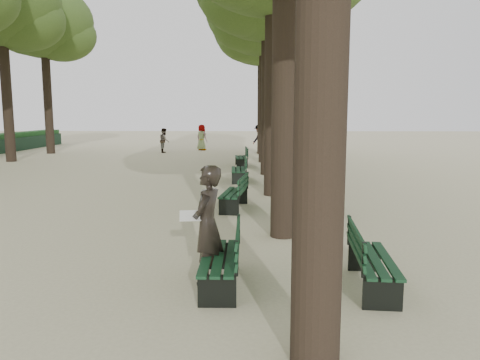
{
  "coord_description": "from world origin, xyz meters",
  "views": [
    {
      "loc": [
        0.82,
        -6.62,
        2.59
      ],
      "look_at": [
        0.6,
        3.0,
        1.2
      ],
      "focal_mm": 35.0,
      "sensor_mm": 36.0,
      "label": 1
    }
  ],
  "objects": [
    {
      "name": "ground",
      "position": [
        0.0,
        0.0,
        0.0
      ],
      "size": [
        120.0,
        120.0,
        0.0
      ],
      "primitive_type": "plane",
      "color": "beige",
      "rests_on": "ground"
    },
    {
      "name": "tree_central_4",
      "position": [
        1.5,
        18.0,
        7.65
      ],
      "size": [
        6.0,
        6.0,
        9.95
      ],
      "color": "#33261C",
      "rests_on": "ground"
    },
    {
      "name": "tree_central_5",
      "position": [
        1.5,
        23.0,
        7.65
      ],
      "size": [
        6.0,
        6.0,
        9.95
      ],
      "color": "#33261C",
      "rests_on": "ground"
    },
    {
      "name": "tree_far_4",
      "position": [
        -12.0,
        18.0,
        8.14
      ],
      "size": [
        6.0,
        6.0,
        10.45
      ],
      "color": "#33261C",
      "rests_on": "ground"
    },
    {
      "name": "tree_far_5",
      "position": [
        -12.0,
        23.0,
        8.14
      ],
      "size": [
        6.0,
        6.0,
        10.45
      ],
      "color": "#33261C",
      "rests_on": "ground"
    },
    {
      "name": "bench_left_0",
      "position": [
        0.37,
        0.11,
        0.27
      ],
      "size": [
        0.58,
        1.8,
        0.92
      ],
      "color": "black",
      "rests_on": "ground"
    },
    {
      "name": "bench_left_1",
      "position": [
        0.37,
        5.79,
        0.27
      ],
      "size": [
        0.8,
        1.86,
        0.92
      ],
      "color": "black",
      "rests_on": "ground"
    },
    {
      "name": "bench_left_2",
      "position": [
        0.37,
        10.99,
        0.27
      ],
      "size": [
        0.63,
        1.82,
        0.92
      ],
      "color": "black",
      "rests_on": "ground"
    },
    {
      "name": "bench_left_3",
      "position": [
        0.37,
        15.94,
        0.27
      ],
      "size": [
        0.7,
        1.84,
        0.92
      ],
      "color": "black",
      "rests_on": "ground"
    },
    {
      "name": "bench_right_0",
      "position": [
        2.63,
        0.06,
        0.27
      ],
      "size": [
        0.72,
        1.84,
        0.92
      ],
      "color": "black",
      "rests_on": "ground"
    },
    {
      "name": "bench_right_1",
      "position": [
        2.63,
        5.54,
        0.27
      ],
      "size": [
        0.69,
        1.83,
        0.92
      ],
      "color": "black",
      "rests_on": "ground"
    },
    {
      "name": "bench_right_2",
      "position": [
        2.63,
        10.65,
        0.27
      ],
      "size": [
        0.78,
        1.85,
        0.92
      ],
      "color": "black",
      "rests_on": "ground"
    },
    {
      "name": "bench_right_3",
      "position": [
        2.63,
        15.13,
        0.27
      ],
      "size": [
        0.7,
        1.84,
        0.92
      ],
      "color": "black",
      "rests_on": "ground"
    },
    {
      "name": "man_with_map",
      "position": [
        0.17,
        0.25,
        0.91
      ],
      "size": [
        0.71,
        0.8,
        1.82
      ],
      "color": "black",
      "rests_on": "ground"
    },
    {
      "name": "pedestrian_a",
      "position": [
        -4.8,
        23.7,
        0.8
      ],
      "size": [
        0.43,
        0.81,
        1.59
      ],
      "primitive_type": "imported",
      "rotation": [
        0.0,
        0.0,
        1.72
      ],
      "color": "#262628",
      "rests_on": "ground"
    },
    {
      "name": "pedestrian_d",
      "position": [
        -2.59,
        25.82,
        0.89
      ],
      "size": [
        0.9,
        0.82,
        1.78
      ],
      "primitive_type": "imported",
      "rotation": [
        0.0,
        0.0,
        2.46
      ],
      "color": "#262628",
      "rests_on": "ground"
    },
    {
      "name": "pedestrian_b",
      "position": [
        1.38,
        23.97,
        0.91
      ],
      "size": [
        0.99,
        1.17,
        1.83
      ],
      "primitive_type": "imported",
      "rotation": [
        0.0,
        0.0,
        4.09
      ],
      "color": "#262628",
      "rests_on": "ground"
    }
  ]
}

